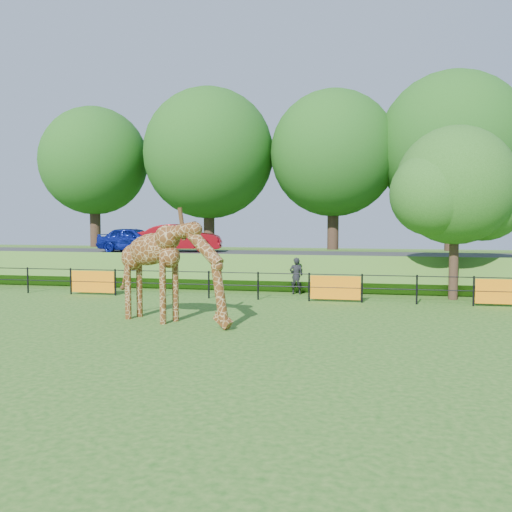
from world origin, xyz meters
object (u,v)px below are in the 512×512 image
object	(u,v)px
giraffe	(172,272)
car_blue	(133,240)
tree_east	(458,190)
car_red	(180,238)
visitor	(296,276)

from	to	relation	value
giraffe	car_blue	xyz separation A→B (m)	(-6.07, 11.10, 0.50)
giraffe	tree_east	distance (m)	11.85
tree_east	car_red	bearing A→B (deg)	159.63
car_red	tree_east	world-z (taller)	tree_east
giraffe	visitor	world-z (taller)	giraffe
tree_east	giraffe	bearing A→B (deg)	-143.10
giraffe	visitor	bearing A→B (deg)	90.13
car_blue	car_red	size ratio (longest dim) A/B	0.88
car_blue	tree_east	bearing A→B (deg)	-97.42
visitor	tree_east	xyz separation A→B (m)	(6.33, -0.23, 3.51)
tree_east	car_blue	bearing A→B (deg)	164.71
giraffe	tree_east	world-z (taller)	tree_east
car_red	giraffe	bearing A→B (deg)	-172.83
car_red	tree_east	bearing A→B (deg)	-121.11
car_blue	car_red	world-z (taller)	car_red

